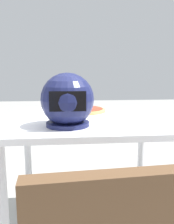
% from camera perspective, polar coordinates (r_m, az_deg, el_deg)
% --- Properties ---
extents(dining_table, '(1.00, 0.84, 0.76)m').
position_cam_1_polar(dining_table, '(1.39, 1.02, -5.40)').
color(dining_table, white).
rests_on(dining_table, ground).
extents(pizza_plate, '(0.33, 0.33, 0.01)m').
position_cam_1_polar(pizza_plate, '(1.50, -0.95, -0.09)').
color(pizza_plate, white).
rests_on(pizza_plate, dining_table).
extents(pizza, '(0.29, 0.29, 0.05)m').
position_cam_1_polar(pizza, '(1.50, -1.16, 0.67)').
color(pizza, tan).
rests_on(pizza, pizza_plate).
extents(motorcycle_helmet, '(0.26, 0.26, 0.26)m').
position_cam_1_polar(motorcycle_helmet, '(1.14, -4.83, 2.76)').
color(motorcycle_helmet, '#191E4C').
rests_on(motorcycle_helmet, dining_table).
extents(drinking_glass, '(0.07, 0.07, 0.12)m').
position_cam_1_polar(drinking_glass, '(1.69, -6.96, 2.79)').
color(drinking_glass, silver).
rests_on(drinking_glass, dining_table).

